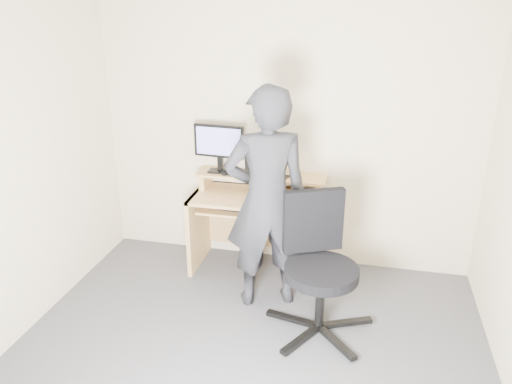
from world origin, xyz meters
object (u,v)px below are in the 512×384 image
at_px(desk, 259,213).
at_px(office_chair, 318,260).
at_px(person, 266,200).
at_px(monitor, 219,144).

distance_m(desk, office_chair, 1.06).
height_order(desk, person, person).
distance_m(monitor, office_chair, 1.48).
bearing_deg(person, monitor, -69.08).
relative_size(desk, monitor, 2.52).
distance_m(desk, monitor, 0.74).
relative_size(office_chair, person, 0.57).
relative_size(monitor, office_chair, 0.45).
bearing_deg(monitor, desk, -2.21).
distance_m(desk, person, 0.71).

